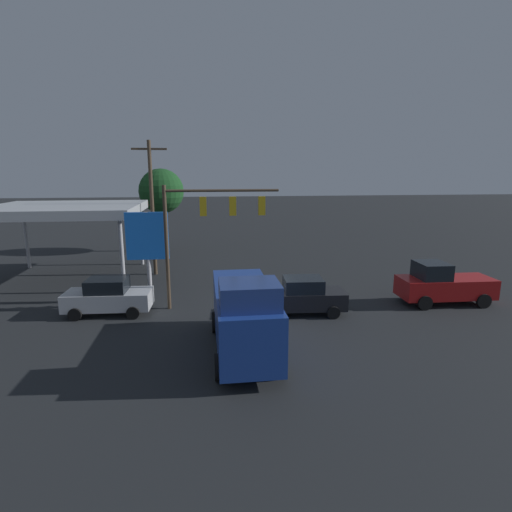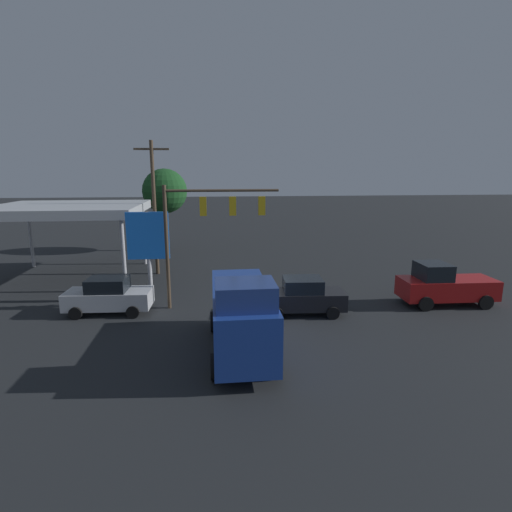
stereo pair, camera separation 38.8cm
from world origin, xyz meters
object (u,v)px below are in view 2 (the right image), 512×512
Objects in this scene: utility_pole at (154,205)px; street_tree at (165,191)px; pickup_parked at (444,285)px; traffic_signal_assembly at (209,218)px; sedan_far at (109,296)px; price_sign at (148,239)px; sedan_waiting at (302,296)px; delivery_truck at (241,314)px.

street_tree is at bearing -88.50° from utility_pole.
pickup_parked is 0.69× the size of street_tree.
traffic_signal_assembly is at bearing -2.86° from pickup_parked.
traffic_signal_assembly is 1.49× the size of sedan_far.
sedan_waiting is (-8.25, 3.07, -2.68)m from price_sign.
pickup_parked is at bearing 134.12° from street_tree.
delivery_truck reaches higher than sedan_far.
pickup_parked is (-8.25, -0.58, 0.16)m from sedan_waiting.
street_tree is (-1.24, -17.06, 4.61)m from sedan_far.
street_tree is (17.17, -17.71, 4.45)m from pickup_parked.
utility_pole is at bearing -43.06° from sedan_waiting.
price_sign is at bearing -16.26° from sedan_waiting.
pickup_parked is at bearing 175.22° from traffic_signal_assembly.
sedan_waiting is (-4.82, 1.68, -3.98)m from traffic_signal_assembly.
sedan_far is at bearing -2.79° from sedan_waiting.
street_tree is at bearing -43.95° from pickup_parked.
sedan_far and sedan_waiting have the same top height.
street_tree is (8.92, -18.29, 4.61)m from sedan_waiting.
traffic_signal_assembly is 1.48× the size of sedan_waiting.
price_sign is (-0.44, 6.31, -1.39)m from utility_pole.
traffic_signal_assembly reaches higher than sedan_waiting.
price_sign is at bearing -6.64° from pickup_parked.
traffic_signal_assembly is at bearing 103.87° from street_tree.
utility_pole is 8.93m from street_tree.
delivery_truck is at bearing 103.41° from street_tree.
delivery_truck is at bearing 142.91° from sedan_far.
price_sign is 3.77m from sedan_far.
sedan_waiting is at bearing 132.80° from utility_pole.
street_tree reaches higher than delivery_truck.
sedan_waiting is at bearing 160.82° from traffic_signal_assembly.
pickup_parked reaches higher than sedan_far.
traffic_signal_assembly is 13.66m from pickup_parked.
utility_pole is at bearing 91.50° from street_tree.
utility_pole is (3.87, -7.70, 0.09)m from traffic_signal_assembly.
utility_pole is 9.22m from sedan_far.
street_tree reaches higher than sedan_waiting.
price_sign is at bearing 92.52° from street_tree.
utility_pole is 1.24× the size of street_tree.
traffic_signal_assembly is 6.67m from sedan_far.
price_sign is at bearing -147.48° from delivery_truck.
price_sign is 8.97m from delivery_truck.
street_tree is at bearing -59.86° from sedan_waiting.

